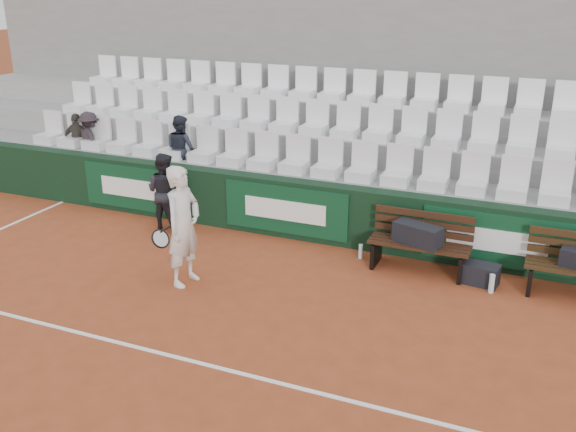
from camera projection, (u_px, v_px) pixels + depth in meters
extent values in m
plane|color=#964021|center=(173.00, 357.00, 7.51)|extent=(80.00, 80.00, 0.00)
cube|color=white|center=(173.00, 356.00, 7.51)|extent=(18.00, 0.06, 0.01)
cube|color=black|center=(300.00, 209.00, 10.79)|extent=(18.00, 0.30, 1.00)
cube|color=#0C381E|center=(136.00, 188.00, 11.80)|extent=(2.20, 0.04, 0.82)
cube|color=#0C381E|center=(285.00, 210.00, 10.71)|extent=(2.20, 0.04, 0.82)
cube|color=#0C381E|center=(497.00, 240.00, 9.47)|extent=(2.20, 0.04, 0.82)
cube|color=gray|center=(313.00, 198.00, 11.33)|extent=(18.00, 0.95, 1.00)
cube|color=gray|center=(331.00, 172.00, 12.07)|extent=(18.00, 0.95, 1.45)
cube|color=#979795|center=(347.00, 149.00, 12.81)|extent=(18.00, 0.95, 1.90)
cube|color=gray|center=(359.00, 81.00, 12.91)|extent=(18.00, 0.30, 4.40)
cube|color=silver|center=(310.00, 156.00, 10.89)|extent=(11.90, 0.44, 0.63)
cube|color=white|center=(329.00, 119.00, 11.55)|extent=(11.90, 0.44, 0.63)
cube|color=white|center=(347.00, 86.00, 12.22)|extent=(11.90, 0.44, 0.63)
cube|color=#351C0F|center=(418.00, 257.00, 9.63)|extent=(1.50, 0.56, 0.45)
cube|color=black|center=(418.00, 234.00, 9.49)|extent=(0.77, 0.51, 0.30)
cube|color=black|center=(481.00, 274.00, 9.25)|extent=(0.53, 0.37, 0.30)
cylinder|color=silver|center=(361.00, 251.00, 10.09)|extent=(0.07, 0.07, 0.24)
cylinder|color=silver|center=(492.00, 284.00, 8.99)|extent=(0.08, 0.08, 0.28)
imported|color=silver|center=(183.00, 226.00, 9.04)|extent=(0.49, 0.68, 1.76)
torus|color=black|center=(161.00, 239.00, 9.27)|extent=(0.19, 0.30, 0.26)
cylinder|color=black|center=(167.00, 228.00, 9.16)|extent=(0.26, 0.03, 0.20)
imported|color=black|center=(164.00, 191.00, 11.11)|extent=(0.68, 0.54, 1.37)
imported|color=black|center=(88.00, 118.00, 12.54)|extent=(0.85, 0.69, 1.15)
imported|color=#36312B|center=(76.00, 118.00, 12.67)|extent=(0.68, 0.36, 1.09)
imported|color=#1E222D|center=(180.00, 125.00, 11.77)|extent=(0.74, 0.67, 1.25)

